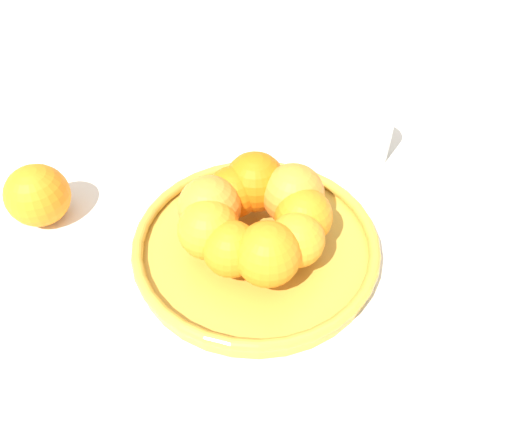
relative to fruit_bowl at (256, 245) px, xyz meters
name	(u,v)px	position (x,y,z in m)	size (l,w,h in m)	color
ground_plane	(256,252)	(0.00, 0.00, -0.01)	(4.00, 4.00, 0.00)	silver
fruit_bowl	(256,245)	(0.00, 0.00, 0.00)	(0.31, 0.31, 0.03)	gold
orange_pile	(256,215)	(0.00, 0.00, 0.05)	(0.20, 0.19, 0.08)	orange
stray_orange	(38,195)	(0.07, 0.29, 0.03)	(0.08, 0.08, 0.08)	orange
drinking_glass	(367,133)	(0.19, -0.17, 0.03)	(0.07, 0.07, 0.09)	silver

